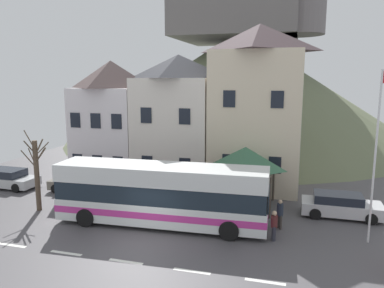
{
  "coord_description": "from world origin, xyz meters",
  "views": [
    {
      "loc": [
        6.92,
        -15.31,
        7.87
      ],
      "look_at": [
        0.91,
        5.87,
        4.03
      ],
      "focal_mm": 34.9,
      "sensor_mm": 36.0,
      "label": 1
    }
  ],
  "objects_px": {
    "parked_car_01": "(8,178)",
    "pedestrian_00": "(274,225)",
    "hilltop_castle": "(238,82)",
    "bare_tree_01": "(37,173)",
    "townhouse_02": "(258,107)",
    "bus_shelter": "(245,158)",
    "public_bench": "(241,190)",
    "parked_car_00": "(77,182)",
    "townhouse_01": "(179,119)",
    "transit_bus": "(161,195)",
    "flagpole": "(378,147)",
    "townhouse_00": "(112,120)",
    "parked_car_02": "(340,205)",
    "pedestrian_01": "(280,212)"
  },
  "relations": [
    {
      "from": "hilltop_castle",
      "to": "bus_shelter",
      "type": "xyz_separation_m",
      "value": [
        4.68,
        -26.23,
        -4.38
      ]
    },
    {
      "from": "townhouse_00",
      "to": "transit_bus",
      "type": "bearing_deg",
      "value": -49.81
    },
    {
      "from": "townhouse_00",
      "to": "hilltop_castle",
      "type": "relative_size",
      "value": 0.21
    },
    {
      "from": "townhouse_01",
      "to": "public_bench",
      "type": "bearing_deg",
      "value": -29.98
    },
    {
      "from": "pedestrian_00",
      "to": "flagpole",
      "type": "height_order",
      "value": "flagpole"
    },
    {
      "from": "townhouse_00",
      "to": "parked_car_00",
      "type": "xyz_separation_m",
      "value": [
        -0.63,
        -4.39,
        -4.01
      ]
    },
    {
      "from": "transit_bus",
      "to": "parked_car_02",
      "type": "height_order",
      "value": "transit_bus"
    },
    {
      "from": "townhouse_01",
      "to": "parked_car_02",
      "type": "distance_m",
      "value": 13.25
    },
    {
      "from": "townhouse_02",
      "to": "pedestrian_01",
      "type": "height_order",
      "value": "townhouse_02"
    },
    {
      "from": "bare_tree_01",
      "to": "townhouse_00",
      "type": "bearing_deg",
      "value": 86.0
    },
    {
      "from": "parked_car_00",
      "to": "townhouse_02",
      "type": "bearing_deg",
      "value": 17.73
    },
    {
      "from": "townhouse_02",
      "to": "parked_car_00",
      "type": "bearing_deg",
      "value": -157.2
    },
    {
      "from": "bus_shelter",
      "to": "pedestrian_00",
      "type": "relative_size",
      "value": 2.52
    },
    {
      "from": "transit_bus",
      "to": "flagpole",
      "type": "bearing_deg",
      "value": 0.7
    },
    {
      "from": "pedestrian_00",
      "to": "bare_tree_01",
      "type": "bearing_deg",
      "value": 178.09
    },
    {
      "from": "townhouse_02",
      "to": "pedestrian_00",
      "type": "height_order",
      "value": "townhouse_02"
    },
    {
      "from": "parked_car_01",
      "to": "pedestrian_00",
      "type": "xyz_separation_m",
      "value": [
        19.38,
        -3.99,
        0.13
      ]
    },
    {
      "from": "bus_shelter",
      "to": "public_bench",
      "type": "relative_size",
      "value": 2.56
    },
    {
      "from": "townhouse_01",
      "to": "transit_bus",
      "type": "xyz_separation_m",
      "value": [
        1.92,
        -9.15,
        -3.17
      ]
    },
    {
      "from": "parked_car_00",
      "to": "townhouse_01",
      "type": "bearing_deg",
      "value": 33.54
    },
    {
      "from": "flagpole",
      "to": "bare_tree_01",
      "type": "distance_m",
      "value": 18.7
    },
    {
      "from": "townhouse_01",
      "to": "flagpole",
      "type": "height_order",
      "value": "townhouse_01"
    },
    {
      "from": "bus_shelter",
      "to": "pedestrian_01",
      "type": "height_order",
      "value": "bus_shelter"
    },
    {
      "from": "parked_car_02",
      "to": "bus_shelter",
      "type": "bearing_deg",
      "value": 177.7
    },
    {
      "from": "transit_bus",
      "to": "public_bench",
      "type": "height_order",
      "value": "transit_bus"
    },
    {
      "from": "bus_shelter",
      "to": "parked_car_00",
      "type": "relative_size",
      "value": 0.95
    },
    {
      "from": "parked_car_01",
      "to": "pedestrian_00",
      "type": "distance_m",
      "value": 19.79
    },
    {
      "from": "hilltop_castle",
      "to": "public_bench",
      "type": "height_order",
      "value": "hilltop_castle"
    },
    {
      "from": "parked_car_00",
      "to": "transit_bus",
      "type": "bearing_deg",
      "value": -33.44
    },
    {
      "from": "townhouse_01",
      "to": "townhouse_02",
      "type": "relative_size",
      "value": 0.83
    },
    {
      "from": "townhouse_00",
      "to": "parked_car_01",
      "type": "bearing_deg",
      "value": -139.83
    },
    {
      "from": "transit_bus",
      "to": "pedestrian_00",
      "type": "relative_size",
      "value": 7.69
    },
    {
      "from": "public_bench",
      "to": "townhouse_02",
      "type": "bearing_deg",
      "value": 79.52
    },
    {
      "from": "hilltop_castle",
      "to": "bare_tree_01",
      "type": "xyz_separation_m",
      "value": [
        -7.24,
        -30.32,
        -5.14
      ]
    },
    {
      "from": "parked_car_00",
      "to": "hilltop_castle",
      "type": "bearing_deg",
      "value": 69.39
    },
    {
      "from": "flagpole",
      "to": "townhouse_02",
      "type": "bearing_deg",
      "value": 126.56
    },
    {
      "from": "bus_shelter",
      "to": "bare_tree_01",
      "type": "relative_size",
      "value": 0.78
    },
    {
      "from": "flagpole",
      "to": "bare_tree_01",
      "type": "relative_size",
      "value": 1.71
    },
    {
      "from": "bare_tree_01",
      "to": "townhouse_02",
      "type": "bearing_deg",
      "value": 37.55
    },
    {
      "from": "bare_tree_01",
      "to": "pedestrian_00",
      "type": "bearing_deg",
      "value": -1.91
    },
    {
      "from": "townhouse_02",
      "to": "bus_shelter",
      "type": "relative_size",
      "value": 3.09
    },
    {
      "from": "hilltop_castle",
      "to": "bare_tree_01",
      "type": "distance_m",
      "value": 31.6
    },
    {
      "from": "transit_bus",
      "to": "parked_car_02",
      "type": "distance_m",
      "value": 10.4
    },
    {
      "from": "townhouse_01",
      "to": "bare_tree_01",
      "type": "height_order",
      "value": "townhouse_01"
    },
    {
      "from": "hilltop_castle",
      "to": "flagpole",
      "type": "relative_size",
      "value": 5.26
    },
    {
      "from": "public_bench",
      "to": "hilltop_castle",
      "type": "bearing_deg",
      "value": 99.74
    },
    {
      "from": "pedestrian_01",
      "to": "hilltop_castle",
      "type": "bearing_deg",
      "value": 103.41
    },
    {
      "from": "parked_car_00",
      "to": "bare_tree_01",
      "type": "distance_m",
      "value": 4.5
    },
    {
      "from": "hilltop_castle",
      "to": "public_bench",
      "type": "xyz_separation_m",
      "value": [
        4.19,
        -24.42,
        -6.99
      ]
    },
    {
      "from": "parked_car_00",
      "to": "flagpole",
      "type": "distance_m",
      "value": 19.36
    }
  ]
}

